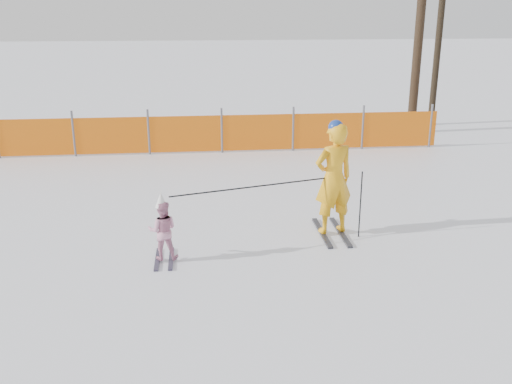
# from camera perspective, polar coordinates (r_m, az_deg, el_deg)

# --- Properties ---
(ground) EXTENTS (120.00, 120.00, 0.00)m
(ground) POSITION_cam_1_polar(r_m,az_deg,el_deg) (9.30, 0.33, -6.83)
(ground) COLOR white
(ground) RESTS_ON ground
(adult) EXTENTS (0.83, 1.38, 2.08)m
(adult) POSITION_cam_1_polar(r_m,az_deg,el_deg) (10.08, 7.77, 1.37)
(adult) COLOR black
(adult) RESTS_ON ground
(child) EXTENTS (0.48, 0.84, 1.15)m
(child) POSITION_cam_1_polar(r_m,az_deg,el_deg) (9.21, -9.32, -3.74)
(child) COLOR black
(child) RESTS_ON ground
(ski_poles) EXTENTS (3.30, 0.78, 1.21)m
(ski_poles) POSITION_cam_1_polar(r_m,az_deg,el_deg) (9.62, 3.02, -0.05)
(ski_poles) COLOR black
(ski_poles) RESTS_ON ground
(safety_fence) EXTENTS (14.18, 0.06, 1.25)m
(safety_fence) POSITION_cam_1_polar(r_m,az_deg,el_deg) (15.88, -6.81, 5.81)
(safety_fence) COLOR #595960
(safety_fence) RESTS_ON ground
(tree_trunks) EXTENTS (1.39, 1.41, 5.73)m
(tree_trunks) POSITION_cam_1_polar(r_m,az_deg,el_deg) (19.44, 16.67, 14.20)
(tree_trunks) COLOR black
(tree_trunks) RESTS_ON ground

